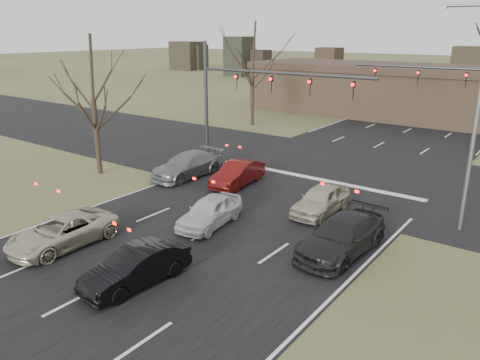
{
  "coord_description": "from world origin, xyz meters",
  "views": [
    {
      "loc": [
        12.57,
        -11.61,
        8.61
      ],
      "look_at": [
        0.26,
        5.05,
        2.0
      ],
      "focal_mm": 35.0,
      "sensor_mm": 36.0,
      "label": 1
    }
  ],
  "objects_px": {
    "building": "(454,95)",
    "car_charcoal_sedan": "(342,236)",
    "car_grey_ahead": "(187,165)",
    "mast_arm_near": "(245,89)",
    "car_silver_suv": "(62,232)",
    "car_black_hatch": "(136,267)",
    "car_red_ahead": "(238,174)",
    "streetlight_right_near": "(474,107)",
    "car_white_sedan": "(210,211)",
    "car_silver_ahead": "(321,200)",
    "mast_arm_far": "(470,87)"
  },
  "relations": [
    {
      "from": "building",
      "to": "car_silver_suv",
      "type": "xyz_separation_m",
      "value": [
        -6.0,
        -39.63,
        -2.02
      ]
    },
    {
      "from": "car_black_hatch",
      "to": "car_silver_ahead",
      "type": "xyz_separation_m",
      "value": [
        2.1,
        10.05,
        0.03
      ]
    },
    {
      "from": "mast_arm_far",
      "to": "car_white_sedan",
      "type": "relative_size",
      "value": 2.79
    },
    {
      "from": "mast_arm_far",
      "to": "car_black_hatch",
      "type": "relative_size",
      "value": 2.72
    },
    {
      "from": "car_black_hatch",
      "to": "car_charcoal_sedan",
      "type": "relative_size",
      "value": 0.81
    },
    {
      "from": "car_grey_ahead",
      "to": "mast_arm_near",
      "type": "bearing_deg",
      "value": 75.25
    },
    {
      "from": "building",
      "to": "car_charcoal_sedan",
      "type": "height_order",
      "value": "building"
    },
    {
      "from": "mast_arm_far",
      "to": "streetlight_right_near",
      "type": "bearing_deg",
      "value": -78.53
    },
    {
      "from": "car_silver_suv",
      "to": "car_white_sedan",
      "type": "distance_m",
      "value": 6.41
    },
    {
      "from": "streetlight_right_near",
      "to": "car_red_ahead",
      "type": "xyz_separation_m",
      "value": [
        -11.82,
        -0.76,
        -4.89
      ]
    },
    {
      "from": "building",
      "to": "car_silver_ahead",
      "type": "bearing_deg",
      "value": -88.19
    },
    {
      "from": "building",
      "to": "car_white_sedan",
      "type": "bearing_deg",
      "value": -94.17
    },
    {
      "from": "car_grey_ahead",
      "to": "car_silver_ahead",
      "type": "bearing_deg",
      "value": -1.81
    },
    {
      "from": "mast_arm_near",
      "to": "mast_arm_far",
      "type": "relative_size",
      "value": 1.09
    },
    {
      "from": "mast_arm_near",
      "to": "car_black_hatch",
      "type": "bearing_deg",
      "value": -67.82
    },
    {
      "from": "car_red_ahead",
      "to": "car_grey_ahead",
      "type": "bearing_deg",
      "value": -177.58
    },
    {
      "from": "car_charcoal_sedan",
      "to": "mast_arm_near",
      "type": "bearing_deg",
      "value": 145.98
    },
    {
      "from": "car_white_sedan",
      "to": "car_silver_ahead",
      "type": "xyz_separation_m",
      "value": [
        3.45,
        4.39,
        0.02
      ]
    },
    {
      "from": "streetlight_right_near",
      "to": "car_grey_ahead",
      "type": "relative_size",
      "value": 1.96
    },
    {
      "from": "car_charcoal_sedan",
      "to": "car_red_ahead",
      "type": "height_order",
      "value": "car_charcoal_sedan"
    },
    {
      "from": "car_black_hatch",
      "to": "car_red_ahead",
      "type": "height_order",
      "value": "car_red_ahead"
    },
    {
      "from": "building",
      "to": "car_silver_ahead",
      "type": "distance_m",
      "value": 29.94
    },
    {
      "from": "car_white_sedan",
      "to": "car_red_ahead",
      "type": "bearing_deg",
      "value": 106.91
    },
    {
      "from": "mast_arm_far",
      "to": "car_silver_ahead",
      "type": "relative_size",
      "value": 2.71
    },
    {
      "from": "car_silver_ahead",
      "to": "car_black_hatch",
      "type": "bearing_deg",
      "value": -102.21
    },
    {
      "from": "car_red_ahead",
      "to": "car_charcoal_sedan",
      "type": "bearing_deg",
      "value": -33.39
    },
    {
      "from": "car_white_sedan",
      "to": "streetlight_right_near",
      "type": "bearing_deg",
      "value": 26.34
    },
    {
      "from": "car_white_sedan",
      "to": "car_black_hatch",
      "type": "xyz_separation_m",
      "value": [
        1.35,
        -5.66,
        -0.01
      ]
    },
    {
      "from": "car_silver_suv",
      "to": "car_red_ahead",
      "type": "distance_m",
      "value": 10.92
    },
    {
      "from": "streetlight_right_near",
      "to": "car_black_hatch",
      "type": "bearing_deg",
      "value": -123.78
    },
    {
      "from": "mast_arm_near",
      "to": "streetlight_right_near",
      "type": "distance_m",
      "value": 14.38
    },
    {
      "from": "car_red_ahead",
      "to": "car_white_sedan",
      "type": "bearing_deg",
      "value": -71.26
    },
    {
      "from": "car_grey_ahead",
      "to": "car_silver_suv",
      "type": "bearing_deg",
      "value": -74.58
    },
    {
      "from": "car_charcoal_sedan",
      "to": "car_silver_ahead",
      "type": "xyz_separation_m",
      "value": [
        -2.69,
        3.42,
        -0.03
      ]
    },
    {
      "from": "building",
      "to": "car_white_sedan",
      "type": "xyz_separation_m",
      "value": [
        -2.5,
        -34.26,
        -1.99
      ]
    },
    {
      "from": "car_black_hatch",
      "to": "car_red_ahead",
      "type": "bearing_deg",
      "value": 113.57
    },
    {
      "from": "car_silver_suv",
      "to": "car_charcoal_sedan",
      "type": "distance_m",
      "value": 11.53
    },
    {
      "from": "building",
      "to": "streetlight_right_near",
      "type": "xyz_separation_m",
      "value": [
        6.82,
        -28.0,
        2.92
      ]
    },
    {
      "from": "car_white_sedan",
      "to": "car_grey_ahead",
      "type": "distance_m",
      "value": 7.81
    },
    {
      "from": "mast_arm_near",
      "to": "car_red_ahead",
      "type": "xyz_separation_m",
      "value": [
        2.23,
        -3.76,
        -4.38
      ]
    },
    {
      "from": "mast_arm_near",
      "to": "car_white_sedan",
      "type": "height_order",
      "value": "mast_arm_near"
    },
    {
      "from": "building",
      "to": "car_grey_ahead",
      "type": "height_order",
      "value": "building"
    },
    {
      "from": "car_white_sedan",
      "to": "building",
      "type": "bearing_deg",
      "value": 78.29
    },
    {
      "from": "streetlight_right_near",
      "to": "car_red_ahead",
      "type": "bearing_deg",
      "value": -176.34
    },
    {
      "from": "building",
      "to": "car_white_sedan",
      "type": "relative_size",
      "value": 10.63
    },
    {
      "from": "car_red_ahead",
      "to": "building",
      "type": "bearing_deg",
      "value": 74.44
    },
    {
      "from": "car_silver_ahead",
      "to": "car_red_ahead",
      "type": "bearing_deg",
      "value": 169.03
    },
    {
      "from": "mast_arm_far",
      "to": "mast_arm_near",
      "type": "bearing_deg",
      "value": -138.78
    },
    {
      "from": "building",
      "to": "car_charcoal_sedan",
      "type": "bearing_deg",
      "value": -83.77
    },
    {
      "from": "car_charcoal_sedan",
      "to": "car_silver_ahead",
      "type": "bearing_deg",
      "value": 131.45
    }
  ]
}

